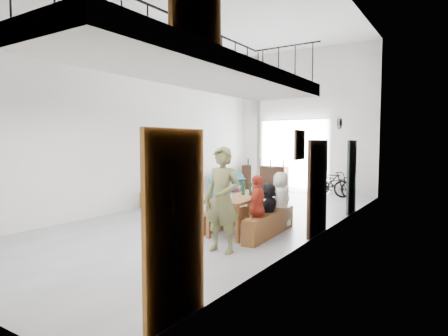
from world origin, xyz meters
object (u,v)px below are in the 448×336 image
Objects in this scene: side_bench at (165,197)px; serving_counter at (265,178)px; host_standing at (222,200)px; bicycle_near at (336,184)px; tasting_table at (244,200)px; oak_barrel at (223,182)px; bench_inner at (221,219)px.

side_bench is 5.04m from serving_counter.
host_standing reaches higher than bicycle_near.
tasting_table is 2.18× the size of oak_barrel.
serving_counter is at bearing 112.43° from bicycle_near.
bicycle_near reaches higher than bench_inner.
side_bench is at bearing 155.50° from tasting_table.
tasting_table is 1.06× the size of host_standing.
host_standing is 7.97m from bicycle_near.
host_standing is (0.41, -1.48, 0.23)m from tasting_table.
oak_barrel reaches higher than side_bench.
host_standing is (3.93, -6.10, 0.48)m from oak_barrel.
host_standing reaches higher than tasting_table.
oak_barrel is 0.48× the size of host_standing.
host_standing is (3.22, -8.11, 0.44)m from serving_counter.
tasting_table reaches higher than side_bench.
serving_counter is 1.09× the size of bicycle_near.
bicycle_near reaches higher than side_bench.
tasting_table is at bearing -155.28° from bicycle_near.
serving_counter is at bearing 78.59° from side_bench.
bench_inner is at bearing -72.35° from serving_counter.
tasting_table is 1.06× the size of serving_counter.
serving_counter is at bearing 109.83° from host_standing.
host_standing is at bearing -69.10° from serving_counter.
side_bench is 2.94m from oak_barrel.
bench_inner is at bearing 122.55° from host_standing.
host_standing is (4.21, -3.18, 0.70)m from side_bench.
oak_barrel reaches higher than bench_inner.
side_bench reaches higher than bench_inner.
side_bench is 1.86× the size of oak_barrel.
side_bench is 6.16m from bicycle_near.
bench_inner is 1.94× the size of oak_barrel.
bicycle_near is at bearing -3.90° from serving_counter.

